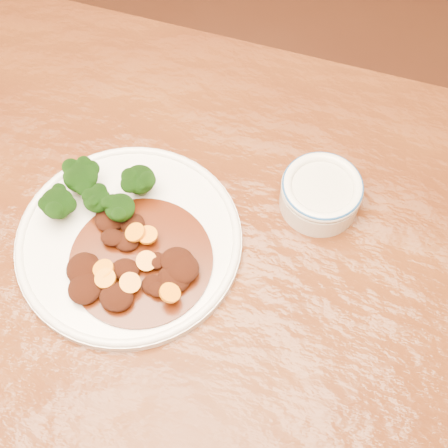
# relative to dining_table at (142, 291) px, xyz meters

# --- Properties ---
(ground) EXTENTS (4.00, 4.00, 0.00)m
(ground) POSITION_rel_dining_table_xyz_m (0.00, 0.00, -0.67)
(ground) COLOR #4C2213
(ground) RESTS_ON ground
(dining_table) EXTENTS (1.58, 1.03, 0.75)m
(dining_table) POSITION_rel_dining_table_xyz_m (0.00, 0.00, 0.00)
(dining_table) COLOR #582A0F
(dining_table) RESTS_ON ground
(dinner_plate) EXTENTS (0.31, 0.31, 0.02)m
(dinner_plate) POSITION_rel_dining_table_xyz_m (-0.02, 0.03, 0.09)
(dinner_plate) COLOR white
(dinner_plate) RESTS_ON dining_table
(broccoli_florets) EXTENTS (0.14, 0.11, 0.05)m
(broccoli_florets) POSITION_rel_dining_table_xyz_m (-0.07, 0.08, 0.13)
(broccoli_florets) COLOR olive
(broccoli_florets) RESTS_ON dinner_plate
(mince_stew) EXTENTS (0.19, 0.19, 0.04)m
(mince_stew) POSITION_rel_dining_table_xyz_m (0.00, -0.00, 0.10)
(mince_stew) COLOR #421707
(mince_stew) RESTS_ON dinner_plate
(dip_bowl) EXTENTS (0.11, 0.11, 0.05)m
(dip_bowl) POSITION_rel_dining_table_xyz_m (0.23, 0.16, 0.11)
(dip_bowl) COLOR silver
(dip_bowl) RESTS_ON dining_table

